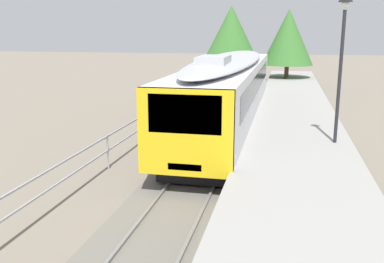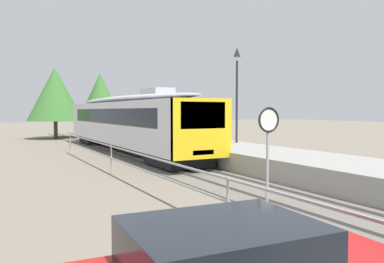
# 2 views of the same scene
# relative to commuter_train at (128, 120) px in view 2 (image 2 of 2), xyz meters

# --- Properties ---
(ground_plane) EXTENTS (160.00, 160.00, 0.00)m
(ground_plane) POSITION_rel_commuter_train_xyz_m (-3.00, -6.54, -2.15)
(ground_plane) COLOR slate
(track_rails) EXTENTS (3.20, 60.00, 0.14)m
(track_rails) POSITION_rel_commuter_train_xyz_m (0.00, -6.54, -2.11)
(track_rails) COLOR #6B665B
(track_rails) RESTS_ON ground
(commuter_train) EXTENTS (2.82, 19.59, 3.74)m
(commuter_train) POSITION_rel_commuter_train_xyz_m (0.00, 0.00, 0.00)
(commuter_train) COLOR silver
(commuter_train) RESTS_ON track_rails
(station_platform) EXTENTS (3.90, 60.00, 0.90)m
(station_platform) POSITION_rel_commuter_train_xyz_m (3.25, -6.54, -1.70)
(station_platform) COLOR #999691
(station_platform) RESTS_ON ground
(platform_lamp_mid_platform) EXTENTS (0.34, 0.34, 5.35)m
(platform_lamp_mid_platform) POSITION_rel_commuter_train_xyz_m (4.57, -5.51, 2.48)
(platform_lamp_mid_platform) COLOR #232328
(platform_lamp_mid_platform) RESTS_ON station_platform
(speed_limit_sign) EXTENTS (0.61, 0.10, 2.81)m
(speed_limit_sign) POSITION_rel_commuter_train_xyz_m (-2.10, -16.45, -0.02)
(speed_limit_sign) COLOR #9EA0A5
(speed_limit_sign) RESTS_ON ground
(carpark_fence) EXTENTS (0.06, 36.06, 1.25)m
(carpark_fence) POSITION_rel_commuter_train_xyz_m (-3.30, -16.54, -1.24)
(carpark_fence) COLOR #9EA0A5
(carpark_fence) RESTS_ON ground
(tree_behind_carpark) EXTENTS (4.33, 4.33, 6.65)m
(tree_behind_carpark) POSITION_rel_commuter_train_xyz_m (2.76, 16.92, 2.16)
(tree_behind_carpark) COLOR brown
(tree_behind_carpark) RESTS_ON ground
(tree_behind_station_far) EXTENTS (5.27, 5.27, 6.90)m
(tree_behind_station_far) POSITION_rel_commuter_train_xyz_m (-1.94, 15.77, 2.17)
(tree_behind_station_far) COLOR brown
(tree_behind_station_far) RESTS_ON ground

